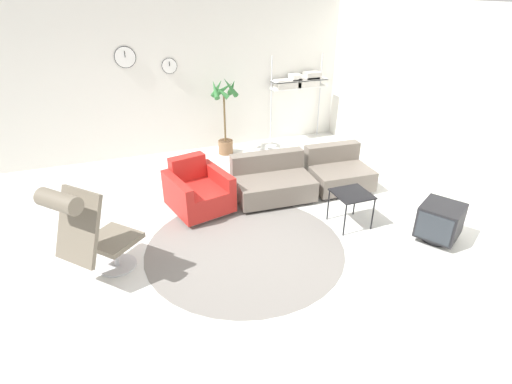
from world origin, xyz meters
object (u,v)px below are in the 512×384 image
Objects in this scene: lounge_chair at (87,228)px; armchair_red at (198,192)px; side_table at (352,196)px; potted_plant at (225,118)px; couch_low at (272,183)px; shelf_unit at (299,82)px; crt_television at (440,222)px; couch_second at (338,173)px.

lounge_chair is 1.91m from armchair_red.
armchair_red reaches higher than side_table.
potted_plant reaches higher than armchair_red.
couch_low is 0.70× the size of shelf_unit.
lounge_chair is 1.80× the size of crt_television.
shelf_unit reaches higher than crt_television.
couch_low is 2.43m from crt_television.
potted_plant reaches higher than couch_second.
couch_second is at bearing -99.15° from shelf_unit.
side_table is 3.59m from shelf_unit.
shelf_unit reaches higher than couch_low.
shelf_unit is at bearing -120.67° from couch_low.
lounge_chair is 1.22× the size of armchair_red.
lounge_chair is at bearing 27.45° from couch_low.
couch_second is 2.00× the size of side_table.
shelf_unit reaches higher than couch_second.
shelf_unit reaches higher than lounge_chair.
lounge_chair is 3.31m from side_table.
couch_second is 1.87m from crt_television.
crt_television is (0.42, -1.83, 0.03)m from couch_second.
side_table is (-0.45, -1.10, 0.20)m from couch_second.
side_table is at bearing 124.64° from couch_low.
crt_television is at bearing 105.94° from couch_second.
shelf_unit is at bearing -96.05° from couch_second.
crt_television is (0.87, -0.73, -0.17)m from side_table.
lounge_chair is 4.02m from potted_plant.
side_table is 3.27m from potted_plant.
crt_television is 0.44× the size of potted_plant.
couch_second is (1.15, -0.04, 0.00)m from couch_low.
lounge_chair is 2.52× the size of side_table.
potted_plant is (-0.15, 2.01, 0.48)m from couch_low.
shelf_unit is (0.82, 3.40, 0.79)m from side_table.
lounge_chair is 3.95m from couch_second.
side_table is 0.32× the size of potted_plant.
shelf_unit is at bearing -30.31° from crt_television.
couch_low is at bearing -85.61° from potted_plant.
couch_low is 1.77× the size of crt_television.
armchair_red is at bearing 87.09° from lounge_chair.
lounge_chair is at bearing -140.07° from shelf_unit.
couch_low is at bearing 71.66° from lounge_chair.
side_table is 1.15m from crt_television.
crt_television is at bearing -40.08° from side_table.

